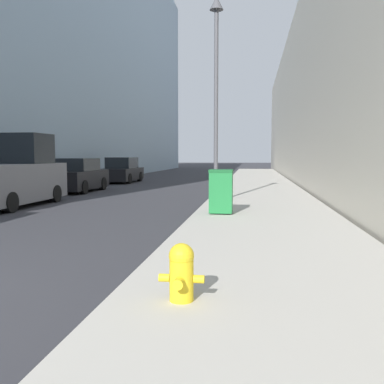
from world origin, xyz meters
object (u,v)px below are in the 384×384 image
(pickup_truck, at_px, (10,176))
(parked_sedan_near, at_px, (77,176))
(trash_bin, at_px, (221,191))
(parked_sedan_far, at_px, (122,171))
(lamppost, at_px, (216,72))
(fire_hydrant, at_px, (181,271))

(pickup_truck, height_order, parked_sedan_near, pickup_truck)
(trash_bin, xyz_separation_m, parked_sedan_far, (-7.52, 14.99, -0.03))
(lamppost, xyz_separation_m, pickup_truck, (-7.04, -0.99, -3.52))
(lamppost, height_order, pickup_truck, lamppost)
(fire_hydrant, relative_size, pickup_truck, 0.13)
(trash_bin, bearing_deg, parked_sedan_near, 133.90)
(lamppost, height_order, parked_sedan_far, lamppost)
(fire_hydrant, bearing_deg, lamppost, 92.82)
(fire_hydrant, xyz_separation_m, parked_sedan_near, (-7.64, 15.06, 0.26))
(fire_hydrant, relative_size, lamppost, 0.09)
(lamppost, relative_size, parked_sedan_near, 1.67)
(parked_sedan_near, xyz_separation_m, parked_sedan_far, (0.02, 7.15, -0.01))
(trash_bin, xyz_separation_m, pickup_truck, (-7.45, 1.96, 0.26))
(pickup_truck, distance_m, parked_sedan_near, 5.89)
(fire_hydrant, distance_m, lamppost, 10.96)
(parked_sedan_far, bearing_deg, parked_sedan_near, -90.19)
(fire_hydrant, height_order, lamppost, lamppost)
(fire_hydrant, xyz_separation_m, trash_bin, (-0.10, 7.22, 0.29))
(pickup_truck, xyz_separation_m, parked_sedan_far, (-0.08, 13.03, -0.29))
(lamppost, bearing_deg, trash_bin, -82.18)
(parked_sedan_near, distance_m, parked_sedan_far, 7.15)
(fire_hydrant, relative_size, parked_sedan_far, 0.15)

